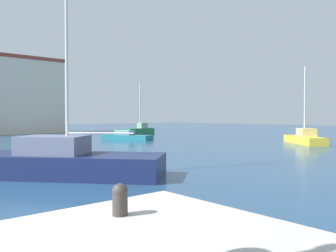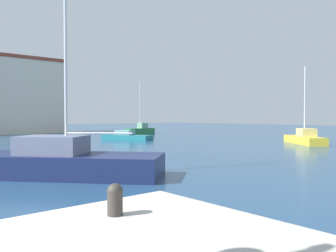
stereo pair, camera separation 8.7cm
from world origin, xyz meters
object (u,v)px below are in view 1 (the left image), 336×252
at_px(sailboat_navy_behind_lamppost, 65,161).
at_px(sailboat_green_distant_north, 140,130).
at_px(mooring_bollard, 120,198).
at_px(motorboat_teal_far_left, 126,136).
at_px(sailboat_yellow_distant_east, 305,138).

bearing_deg(sailboat_navy_behind_lamppost, sailboat_green_distant_north, 48.15).
relative_size(sailboat_green_distant_north, sailboat_navy_behind_lamppost, 0.56).
relative_size(mooring_bollard, motorboat_teal_far_left, 0.08).
height_order(mooring_bollard, motorboat_teal_far_left, mooring_bollard).
bearing_deg(mooring_bollard, motorboat_teal_far_left, 55.66).
bearing_deg(sailboat_navy_behind_lamppost, mooring_bollard, -110.37).
xyz_separation_m(mooring_bollard, motorboat_teal_far_left, (18.76, 27.46, -1.00)).
relative_size(sailboat_yellow_distant_east, sailboat_navy_behind_lamppost, 0.55).
height_order(sailboat_yellow_distant_east, sailboat_navy_behind_lamppost, sailboat_navy_behind_lamppost).
distance_m(mooring_bollard, sailboat_green_distant_north, 43.86).
xyz_separation_m(sailboat_yellow_distant_east, sailboat_navy_behind_lamppost, (-24.46, -2.10, 0.14)).
bearing_deg(motorboat_teal_far_left, sailboat_yellow_distant_east, -59.06).
bearing_deg(sailboat_yellow_distant_east, mooring_bollard, -157.06).
bearing_deg(sailboat_navy_behind_lamppost, motorboat_teal_far_left, 49.43).
distance_m(sailboat_green_distant_north, sailboat_yellow_distant_east, 23.27).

